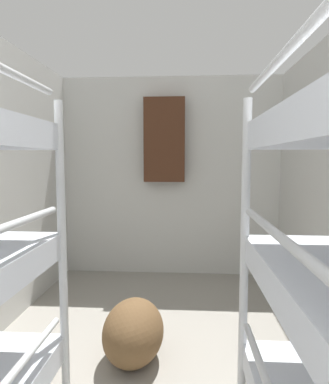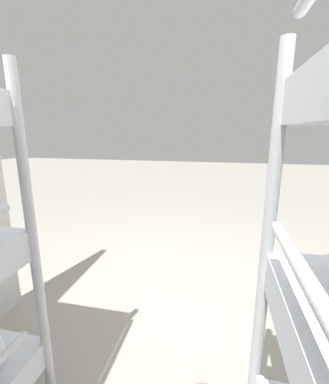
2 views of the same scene
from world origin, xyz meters
name	(u,v)px [view 2 (image 2 of 2)]	position (x,y,z in m)	size (l,w,h in m)	color
ground_plane	(167,330)	(0.00, 0.00, 0.00)	(20.00, 20.00, 0.00)	gray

